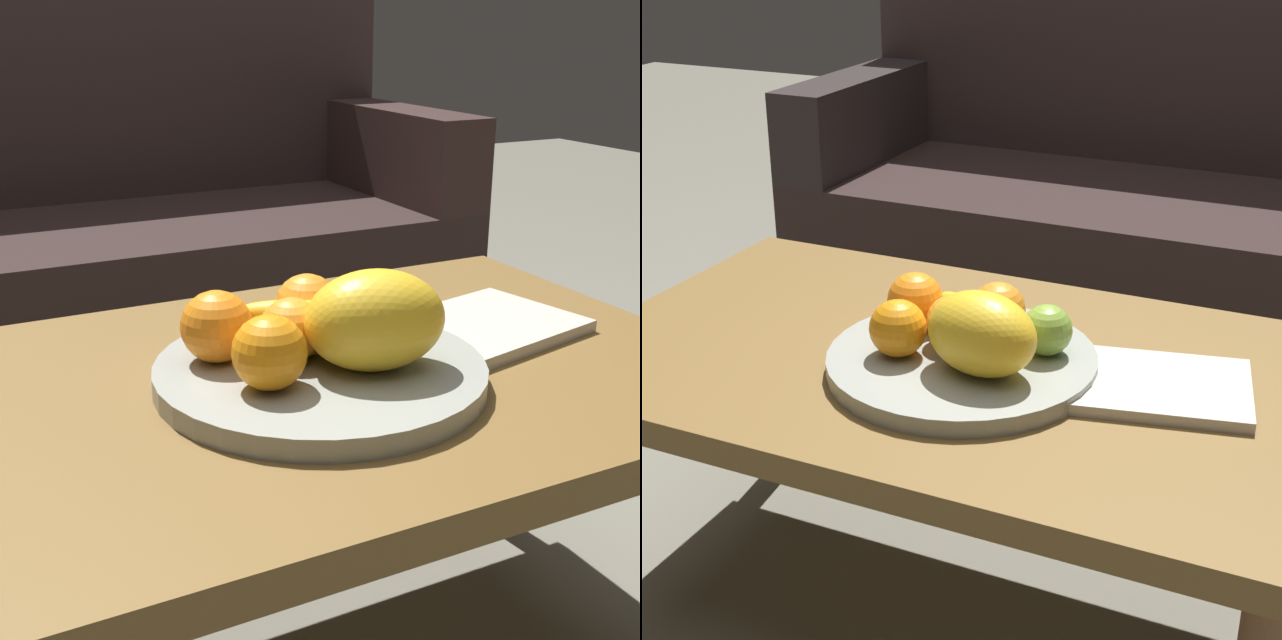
% 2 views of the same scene
% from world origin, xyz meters
% --- Properties ---
extents(coffee_table, '(1.05, 0.64, 0.45)m').
position_xyz_m(coffee_table, '(0.00, 0.00, 0.40)').
color(coffee_table, brown).
rests_on(coffee_table, ground_plane).
extents(couch, '(1.70, 0.70, 0.90)m').
position_xyz_m(couch, '(0.03, 1.16, 0.30)').
color(couch, black).
rests_on(couch, ground_plane).
extents(fruit_bowl, '(0.37, 0.37, 0.03)m').
position_xyz_m(fruit_bowl, '(0.03, -0.03, 0.46)').
color(fruit_bowl, '#969A91').
rests_on(fruit_bowl, coffee_table).
extents(melon_large_front, '(0.17, 0.14, 0.11)m').
position_xyz_m(melon_large_front, '(0.08, -0.07, 0.53)').
color(melon_large_front, yellow).
rests_on(melon_large_front, fruit_bowl).
extents(orange_front, '(0.08, 0.08, 0.08)m').
position_xyz_m(orange_front, '(-0.04, -0.07, 0.51)').
color(orange_front, orange).
rests_on(orange_front, fruit_bowl).
extents(orange_left, '(0.08, 0.08, 0.08)m').
position_xyz_m(orange_left, '(-0.06, 0.02, 0.52)').
color(orange_left, orange).
rests_on(orange_left, fruit_bowl).
extents(orange_right, '(0.07, 0.07, 0.07)m').
position_xyz_m(orange_right, '(0.01, -0.01, 0.51)').
color(orange_right, orange).
rests_on(orange_right, fruit_bowl).
extents(orange_back, '(0.08, 0.08, 0.08)m').
position_xyz_m(orange_back, '(0.06, 0.04, 0.51)').
color(orange_back, orange).
rests_on(orange_back, fruit_bowl).
extents(apple_left, '(0.07, 0.07, 0.07)m').
position_xyz_m(apple_left, '(0.14, 0.01, 0.51)').
color(apple_left, '#80A83A').
rests_on(apple_left, fruit_bowl).
extents(banana_bunch, '(0.16, 0.11, 0.06)m').
position_xyz_m(banana_bunch, '(0.03, 0.00, 0.50)').
color(banana_bunch, yellow).
rests_on(banana_bunch, fruit_bowl).
extents(magazine, '(0.28, 0.23, 0.02)m').
position_xyz_m(magazine, '(0.29, 0.01, 0.46)').
color(magazine, beige).
rests_on(magazine, coffee_table).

